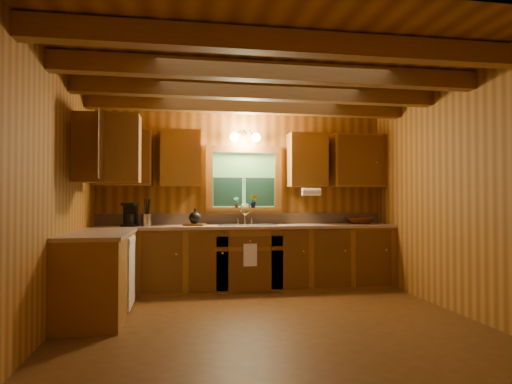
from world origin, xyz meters
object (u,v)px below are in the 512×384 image
Objects in this scene: coffee_maker at (130,215)px; cutting_board at (195,225)px; wicker_basket at (361,221)px; sink at (247,228)px.

cutting_board is at bearing 14.13° from coffee_maker.
coffee_maker is at bearing -159.80° from cutting_board.
cutting_board is 2.44m from wicker_basket.
sink reaches higher than wicker_basket.
coffee_maker is at bearing -178.82° from sink.
cutting_board is (-0.72, -0.03, 0.06)m from sink.
sink is 1.72m from wicker_basket.
wicker_basket reaches higher than cutting_board.
coffee_maker reaches higher than wicker_basket.
sink is 2.88× the size of cutting_board.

